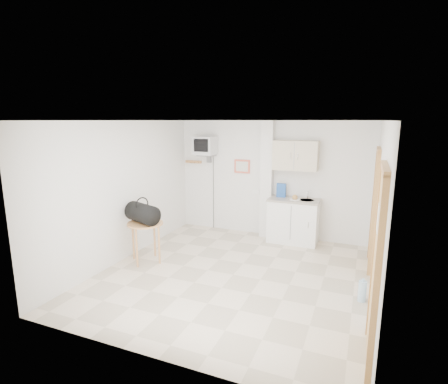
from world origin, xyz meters
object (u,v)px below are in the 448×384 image
at_px(crt_television, 205,146).
at_px(round_table, 145,228).
at_px(water_bottle, 362,291).
at_px(duffel_bag, 142,213).

xyz_separation_m(crt_television, round_table, (-0.20, -2.09, -1.31)).
relative_size(crt_television, water_bottle, 6.37).
bearing_deg(duffel_bag, crt_television, 104.67).
relative_size(duffel_bag, water_bottle, 2.09).
bearing_deg(round_table, duffel_bag, -160.51).
xyz_separation_m(round_table, water_bottle, (3.63, -0.04, -0.47)).
distance_m(crt_television, water_bottle, 4.41).
relative_size(round_table, water_bottle, 2.15).
bearing_deg(duffel_bag, water_bottle, 20.63).
bearing_deg(duffel_bag, round_table, 40.56).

